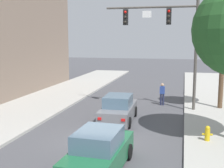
% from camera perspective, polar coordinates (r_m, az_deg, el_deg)
% --- Properties ---
extents(ground_plane, '(120.00, 120.00, 0.00)m').
position_cam_1_polar(ground_plane, '(14.63, -2.60, -10.88)').
color(ground_plane, '#4C4C51').
extents(traffic_signal_mast, '(6.14, 0.38, 7.50)m').
position_cam_1_polar(traffic_signal_mast, '(20.44, 11.01, 9.72)').
color(traffic_signal_mast, '#514C47').
rests_on(traffic_signal_mast, sidewalk_right).
extents(car_lead_grey, '(1.94, 4.29, 1.60)m').
position_cam_1_polar(car_lead_grey, '(17.78, 1.24, -4.89)').
color(car_lead_grey, slate).
rests_on(car_lead_grey, ground).
extents(car_following_green, '(1.96, 4.30, 1.60)m').
position_cam_1_polar(car_following_green, '(11.35, -2.44, -12.89)').
color(car_following_green, '#1E663D').
rests_on(car_following_green, ground).
extents(pedestrian_crossing_road, '(0.36, 0.22, 1.64)m').
position_cam_1_polar(pedestrian_crossing_road, '(22.33, 9.56, -1.71)').
color(pedestrian_crossing_road, '#232847').
rests_on(pedestrian_crossing_road, ground).
extents(fire_hydrant, '(0.48, 0.24, 0.72)m').
position_cam_1_polar(fire_hydrant, '(14.84, 17.76, -8.94)').
color(fire_hydrant, gold).
rests_on(fire_hydrant, sidewalk_right).
extents(street_tree_second, '(2.83, 2.83, 7.16)m').
position_cam_1_polar(street_tree_second, '(21.50, 20.67, 10.61)').
color(street_tree_second, brown).
rests_on(street_tree_second, sidewalk_right).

